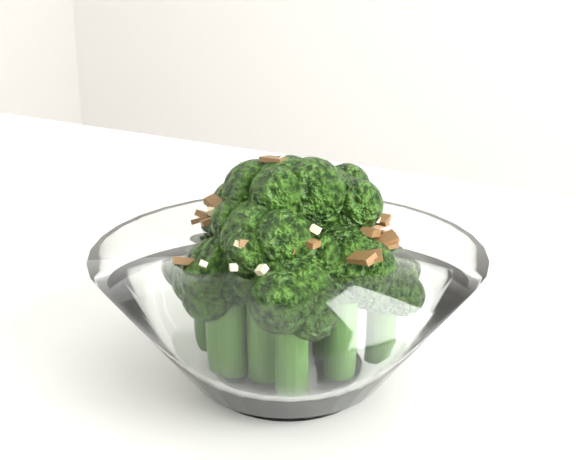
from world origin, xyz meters
The scene contains 2 objects.
table centered at (-0.01, 0.02, 0.68)m, with size 1.23×0.85×0.75m.
broccoli_dish centered at (0.20, 0.01, 0.80)m, with size 0.20×0.20×0.12m.
Camera 1 is at (0.42, -0.33, 0.98)m, focal length 55.00 mm.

